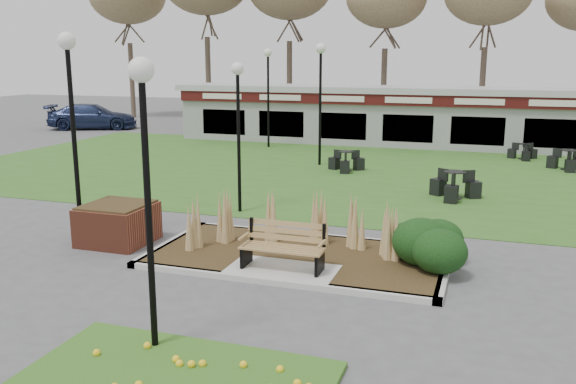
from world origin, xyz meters
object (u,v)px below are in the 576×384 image
(brick_planter, at_px, (118,223))
(lamp_post_mid_left, at_px, (238,104))
(park_bench, at_px, (284,246))
(lamp_post_mid_right, at_px, (320,77))
(lamp_post_near_right, at_px, (145,142))
(lamp_post_far_left, at_px, (268,76))
(lamp_post_near_left, at_px, (70,91))
(car_silver, at_px, (237,112))
(bistro_set_b, at_px, (454,189))
(bistro_set_d, at_px, (523,154))
(car_black, at_px, (287,117))
(bistro_set_a, at_px, (346,164))
(car_blue, at_px, (92,117))
(food_pavilion, at_px, (412,116))
(bistro_set_c, at_px, (567,163))

(brick_planter, distance_m, lamp_post_mid_left, 4.73)
(park_bench, height_order, lamp_post_mid_right, lamp_post_mid_right)
(lamp_post_near_right, height_order, lamp_post_far_left, lamp_post_far_left)
(lamp_post_near_left, bearing_deg, car_silver, 105.28)
(brick_planter, bearing_deg, car_silver, 107.34)
(lamp_post_near_left, relative_size, bistro_set_b, 3.03)
(bistro_set_d, bearing_deg, car_silver, 150.54)
(car_silver, relative_size, car_black, 0.91)
(lamp_post_far_left, distance_m, bistro_set_b, 13.19)
(lamp_post_near_right, xyz_separation_m, bistro_set_b, (3.60, 11.77, -2.83))
(bistro_set_a, relative_size, car_blue, 0.27)
(food_pavilion, height_order, car_silver, food_pavilion)
(food_pavilion, relative_size, car_blue, 4.64)
(lamp_post_mid_left, relative_size, lamp_post_far_left, 0.88)
(lamp_post_mid_left, xyz_separation_m, lamp_post_mid_right, (0.06, 8.21, 0.50))
(brick_planter, relative_size, car_silver, 0.33)
(bistro_set_c, bearing_deg, car_silver, 147.63)
(lamp_post_mid_right, height_order, bistro_set_d, lamp_post_mid_right)
(park_bench, xyz_separation_m, lamp_post_near_left, (-5.40, 0.69, 2.95))
(lamp_post_near_right, xyz_separation_m, bistro_set_d, (5.94, 20.50, -2.89))
(car_blue, bearing_deg, food_pavilion, -116.02)
(car_silver, relative_size, car_blue, 0.85)
(bistro_set_c, relative_size, car_silver, 0.33)
(food_pavilion, bearing_deg, lamp_post_mid_left, -100.49)
(car_silver, bearing_deg, brick_planter, 172.97)
(bistro_set_d, bearing_deg, bistro_set_b, -105.02)
(lamp_post_near_left, relative_size, car_blue, 0.92)
(lamp_post_far_left, relative_size, bistro_set_c, 3.24)
(lamp_post_near_right, relative_size, lamp_post_mid_left, 1.03)
(lamp_post_far_left, height_order, bistro_set_d, lamp_post_far_left)
(lamp_post_near_right, bearing_deg, bistro_set_c, 67.83)
(car_black, bearing_deg, food_pavilion, -132.19)
(brick_planter, relative_size, food_pavilion, 0.06)
(brick_planter, distance_m, food_pavilion, 19.49)
(brick_planter, bearing_deg, bistro_set_a, 74.74)
(food_pavilion, height_order, lamp_post_near_right, lamp_post_near_right)
(bistro_set_a, xyz_separation_m, car_silver, (-11.08, 15.14, 0.49))
(bistro_set_a, xyz_separation_m, bistro_set_b, (4.28, -3.59, 0.03))
(bistro_set_c, bearing_deg, bistro_set_b, -120.55)
(lamp_post_mid_left, height_order, bistro_set_a, lamp_post_mid_left)
(bistro_set_c, bearing_deg, bistro_set_d, 124.86)
(lamp_post_near_left, relative_size, car_silver, 1.08)
(brick_planter, bearing_deg, lamp_post_far_left, 97.59)
(bistro_set_d, bearing_deg, bistro_set_c, -55.14)
(park_bench, height_order, lamp_post_far_left, lamp_post_far_left)
(car_silver, bearing_deg, bistro_set_b, -165.02)
(lamp_post_near_right, distance_m, lamp_post_mid_right, 16.49)
(bistro_set_a, bearing_deg, bistro_set_b, -40.01)
(bistro_set_a, height_order, car_silver, car_silver)
(lamp_post_near_right, relative_size, car_blue, 0.81)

